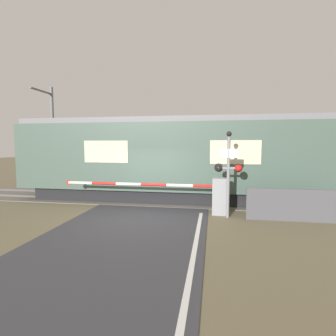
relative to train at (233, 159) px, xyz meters
The scene contains 7 objects.
ground_plane 5.04m from the train, 135.58° to the right, with size 80.00×80.00×0.00m, color #6B6047.
track_bed 3.83m from the train, behind, with size 36.00×3.20×0.13m.
train is the anchor object (origin of this frame).
crossing_barrier 2.77m from the train, 115.73° to the right, with size 6.45×0.44×1.36m.
signal_post 2.66m from the train, 96.98° to the right, with size 0.97×0.26×3.04m.
catenary_pole 10.59m from the train, 167.57° to the left, with size 0.20×1.90×5.95m.
roadside_fence 3.64m from the train, 54.68° to the right, with size 3.31×0.06×1.10m.
Camera 1 is at (2.47, -8.70, 2.56)m, focal length 28.00 mm.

